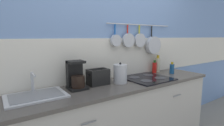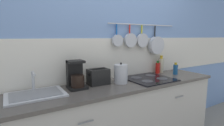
{
  "view_description": "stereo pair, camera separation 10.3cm",
  "coord_description": "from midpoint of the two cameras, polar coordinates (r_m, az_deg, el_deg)",
  "views": [
    {
      "loc": [
        -1.21,
        -1.51,
        1.42
      ],
      "look_at": [
        -0.18,
        0.0,
        1.14
      ],
      "focal_mm": 28.0,
      "sensor_mm": 36.0,
      "label": 1
    },
    {
      "loc": [
        -1.13,
        -1.57,
        1.42
      ],
      "look_at": [
        -0.18,
        0.0,
        1.14
      ],
      "focal_mm": 28.0,
      "sensor_mm": 36.0,
      "label": 2
    }
  ],
  "objects": [
    {
      "name": "toaster",
      "position": [
        1.93,
        -6.11,
        -4.51
      ],
      "size": [
        0.24,
        0.15,
        0.18
      ],
      "color": "black",
      "rests_on": "countertop"
    },
    {
      "name": "cooktop",
      "position": [
        2.24,
        10.13,
        -4.89
      ],
      "size": [
        0.54,
        0.52,
        0.01
      ],
      "color": "black",
      "rests_on": "countertop"
    },
    {
      "name": "bottle_sesame_oil",
      "position": [
        2.67,
        13.61,
        -0.52
      ],
      "size": [
        0.07,
        0.07,
        0.25
      ],
      "color": "#BFB799",
      "rests_on": "countertop"
    },
    {
      "name": "bottle_dish_soap",
      "position": [
        2.61,
        17.91,
        -1.73
      ],
      "size": [
        0.06,
        0.06,
        0.17
      ],
      "color": "navy",
      "rests_on": "countertop"
    },
    {
      "name": "wall_back",
      "position": [
        2.2,
        -2.14,
        4.78
      ],
      "size": [
        7.2,
        0.16,
        2.6
      ],
      "color": "#7293C6",
      "rests_on": "ground_plane"
    },
    {
      "name": "kettle",
      "position": [
        1.99,
        1.23,
        -3.51
      ],
      "size": [
        0.15,
        0.15,
        0.24
      ],
      "color": "#B7BABF",
      "rests_on": "countertop"
    },
    {
      "name": "bottle_hot_sauce",
      "position": [
        2.61,
        12.62,
        -1.37
      ],
      "size": [
        0.06,
        0.06,
        0.18
      ],
      "color": "red",
      "rests_on": "countertop"
    },
    {
      "name": "cabinet_base",
      "position": [
        2.17,
        2.67,
        -18.5
      ],
      "size": [
        2.4,
        0.54,
        0.86
      ],
      "color": "#B7B2A8",
      "rests_on": "ground_plane"
    },
    {
      "name": "countertop",
      "position": [
        2.01,
        2.76,
        -7.04
      ],
      "size": [
        2.44,
        0.56,
        0.03
      ],
      "color": "#4C4742",
      "rests_on": "cabinet_base"
    },
    {
      "name": "coffee_maker",
      "position": [
        1.81,
        -13.25,
        -4.53
      ],
      "size": [
        0.18,
        0.19,
        0.29
      ],
      "color": "black",
      "rests_on": "countertop"
    },
    {
      "name": "sink_basin",
      "position": [
        1.72,
        -25.2,
        -9.42
      ],
      "size": [
        0.5,
        0.36,
        0.2
      ],
      "color": "#B7BABF",
      "rests_on": "countertop"
    }
  ]
}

